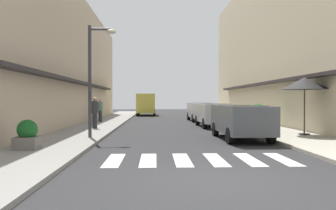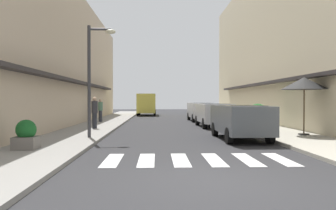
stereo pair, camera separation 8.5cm
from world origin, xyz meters
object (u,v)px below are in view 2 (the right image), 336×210
Objects in this scene: street_lamp at (94,68)px; planter_midblock at (258,116)px; parked_car_near at (240,118)px; parked_car_far at (201,110)px; planter_corner at (26,135)px; cafe_umbrella at (304,84)px; pedestrian_walking_near at (95,112)px; pedestrian_walking_far at (100,110)px; parked_car_mid at (213,112)px; delivery_van at (147,103)px.

planter_midblock is at bearing 27.82° from street_lamp.
street_lamp is (-6.18, 0.09, 2.12)m from parked_car_near.
planter_corner is (-7.72, -16.18, -0.36)m from parked_car_far.
pedestrian_walking_near is at bearing 158.99° from cafe_umbrella.
parked_car_far is 1.75× the size of cafe_umbrella.
pedestrian_walking_far is at bearing 125.69° from parked_car_near.
pedestrian_walking_far reaches higher than planter_corner.
parked_car_mid is 17.29m from delivery_van.
parked_car_far is 8.63m from planter_midblock.
planter_midblock is 9.07m from pedestrian_walking_near.
planter_midblock is at bearing 82.49° from pedestrian_walking_near.
delivery_van is at bearing 3.84° from pedestrian_walking_far.
pedestrian_walking_near reaches higher than parked_car_near.
parked_car_near is 0.96× the size of street_lamp.
parked_car_far is (0.00, 12.82, 0.00)m from parked_car_near.
delivery_van is (-4.65, 10.67, 0.48)m from parked_car_far.
cafe_umbrella is 1.49× the size of pedestrian_walking_near.
parked_car_near is 2.58× the size of pedestrian_walking_near.
pedestrian_walking_far reaches higher than planter_midblock.
pedestrian_walking_near is (-6.98, -8.20, 0.12)m from parked_car_far.
parked_car_mid is 8.53m from pedestrian_walking_far.
pedestrian_walking_near is (-2.32, -18.87, -0.37)m from delivery_van.
cafe_umbrella reaches higher than pedestrian_walking_far.
planter_corner is at bearing -115.51° from parked_car_far.
pedestrian_walking_near reaches higher than planter_corner.
planter_corner is at bearing -114.10° from street_lamp.
street_lamp is 5.01m from pedestrian_walking_near.
cafe_umbrella is (3.09, -6.09, 1.50)m from parked_car_mid.
planter_corner is (-3.07, -26.85, -0.85)m from delivery_van.
parked_car_far is 17.93m from planter_corner.
delivery_van reaches higher than parked_car_far.
parked_car_near is at bearing -0.87° from street_lamp.
cafe_umbrella reaches higher than planter_corner.
pedestrian_walking_near is (-6.98, 4.62, 0.12)m from parked_car_near.
parked_car_mid is at bearing -90.00° from parked_car_far.
parked_car_near is 6.84m from parked_car_mid.
pedestrian_walking_far is at bearing 89.68° from planter_corner.
delivery_van is 3.28× the size of pedestrian_walking_far.
cafe_umbrella is 4.17m from planter_midblock.
cafe_umbrella reaches higher than delivery_van.
pedestrian_walking_far is at bearing 137.35° from cafe_umbrella.
parked_car_far is 4.80× the size of planter_corner.
pedestrian_walking_far is (0.08, 14.00, 0.42)m from planter_corner.
planter_midblock is at bearing 105.12° from cafe_umbrella.
planter_corner is at bearing -159.16° from cafe_umbrella.
delivery_van is 5.72× the size of planter_corner.
planter_corner is at bearing -96.52° from delivery_van.
parked_car_near is at bearing 23.50° from planter_corner.
planter_corner is 0.57× the size of pedestrian_walking_far.
pedestrian_walking_near is 1.06× the size of pedestrian_walking_far.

